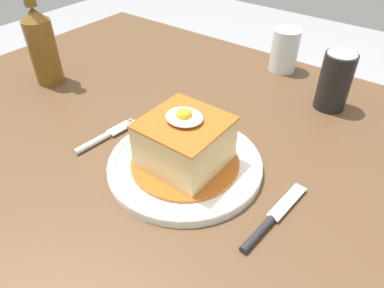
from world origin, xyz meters
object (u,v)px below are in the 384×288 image
object	(u,v)px
fork	(102,138)
beer_bottle_amber	(41,42)
drinking_glass	(284,53)
main_plate	(185,164)
knife	(267,224)
soda_can	(335,81)

from	to	relation	value
fork	beer_bottle_amber	world-z (taller)	beer_bottle_amber
fork	drinking_glass	xyz separation A→B (m)	(0.14, 0.49, 0.04)
main_plate	fork	size ratio (longest dim) A/B	1.90
fork	drinking_glass	distance (m)	0.51
main_plate	beer_bottle_amber	xyz separation A→B (m)	(-0.46, 0.05, 0.09)
knife	soda_can	world-z (taller)	soda_can
knife	beer_bottle_amber	bearing A→B (deg)	172.68
fork	knife	xyz separation A→B (m)	(0.35, 0.01, 0.00)
main_plate	beer_bottle_amber	world-z (taller)	beer_bottle_amber
fork	soda_can	distance (m)	0.49
knife	drinking_glass	distance (m)	0.53
fork	main_plate	bearing A→B (deg)	11.61
main_plate	fork	distance (m)	0.18
knife	drinking_glass	world-z (taller)	drinking_glass
main_plate	beer_bottle_amber	bearing A→B (deg)	173.63
main_plate	fork	xyz separation A→B (m)	(-0.18, -0.04, -0.00)
main_plate	drinking_glass	size ratio (longest dim) A/B	2.56
main_plate	soda_can	size ratio (longest dim) A/B	2.17
fork	soda_can	world-z (taller)	soda_can
beer_bottle_amber	drinking_glass	xyz separation A→B (m)	(0.42, 0.40, -0.05)
drinking_glass	fork	bearing A→B (deg)	-106.19
beer_bottle_amber	drinking_glass	world-z (taller)	beer_bottle_amber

